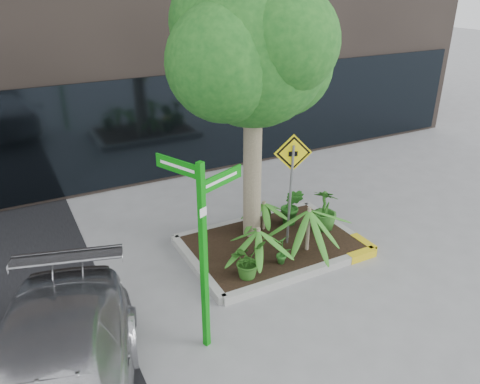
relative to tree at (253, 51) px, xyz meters
name	(u,v)px	position (x,y,z in m)	size (l,w,h in m)	color
ground	(271,258)	(-0.02, -0.81, -3.68)	(80.00, 80.00, 0.00)	gray
planter	(274,244)	(0.22, -0.54, -3.58)	(3.35, 2.36, 0.15)	#9E9E99
tree	(253,51)	(0.00, 0.00, 0.00)	(3.36, 2.98, 5.04)	gray
palm_front	(309,210)	(0.62, -1.05, -2.70)	(1.00, 1.00, 1.11)	gray
palm_left	(258,231)	(-0.45, -1.06, -2.84)	(0.83, 0.83, 0.92)	gray
palm_back	(264,203)	(0.30, 0.02, -2.96)	(0.70, 0.70, 0.77)	gray
shrub_a	(247,260)	(-0.79, -1.29, -3.21)	(0.58, 0.58, 0.64)	#285D1A
shrub_b	(325,209)	(1.39, -0.55, -3.09)	(0.49, 0.49, 0.88)	#265F1C
shrub_c	(282,249)	(-0.05, -1.21, -3.24)	(0.31, 0.31, 0.59)	#2A7022
shrub_d	(292,206)	(0.90, -0.09, -3.11)	(0.46, 0.46, 0.84)	#205E1B
street_sign_post	(203,237)	(-1.99, -2.24, -1.94)	(1.04, 0.79, 2.82)	#0C8E10
cattle_sign	(292,173)	(0.39, -0.76, -2.03)	(0.65, 0.26, 2.22)	slate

